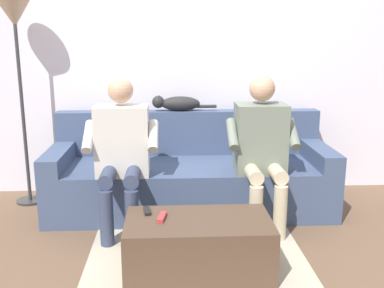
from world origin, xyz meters
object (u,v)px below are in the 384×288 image
Objects in this scene: cat_on_backrest at (177,103)px; coffee_table at (198,245)px; person_right_seated at (122,147)px; remote_red at (162,217)px; floor_lamp at (15,26)px; couch at (190,177)px; remote_black at (147,211)px; person_left_seated at (261,143)px.

coffee_table is at bearing 94.25° from cat_on_backrest.
remote_red is at bearing 114.13° from person_right_seated.
person_right_seated is 0.81m from remote_red.
cat_on_backrest is 4.09× the size of remote_red.
person_right_seated is (0.54, -0.71, 0.47)m from coffee_table.
remote_red is 0.08× the size of floor_lamp.
floor_lamp reaches higher than person_right_seated.
coffee_table is 2.38m from floor_lamp.
couch is at bearing -2.23° from remote_red.
cat_on_backrest is at bearing -18.10° from remote_black.
cat_on_backrest is at bearing -45.71° from person_left_seated.
person_left_seated is 8.96× the size of remote_black.
cat_on_backrest is at bearing -70.17° from couch.
floor_lamp is (1.44, -0.20, 1.27)m from couch.
coffee_table is 6.99× the size of remote_black.
coffee_table is 1.58× the size of cat_on_backrest.
coffee_table is at bearing -85.83° from remote_red.
person_right_seated is at bearing 12.16° from remote_black.
person_right_seated is 8.20× the size of remote_red.
couch reaches higher than remote_black.
floor_lamp is at bearing -42.26° from coffee_table.
coffee_table is 0.40m from remote_black.
cat_on_backrest is 0.32× the size of floor_lamp.
cat_on_backrest is at bearing -122.20° from person_right_seated.
couch is 2.02× the size of person_left_seated.
person_right_seated reaches higher than remote_red.
cat_on_backrest reaches higher than remote_red.
person_right_seated reaches higher than cat_on_backrest.
person_left_seated is 1.09m from remote_red.
coffee_table is 0.29m from remote_red.
remote_red is 2.13m from floor_lamp.
remote_black is at bearing 133.65° from floor_lamp.
couch is 0.76m from person_right_seated.
floor_lamp reaches higher than person_left_seated.
person_left_seated is 2.02× the size of cat_on_backrest.
floor_lamp is at bearing -7.88° from couch.
person_left_seated is at bearing -63.18° from remote_black.
remote_red is at bearing 84.86° from cat_on_backrest.
remote_red is at bearing 78.19° from couch.
person_left_seated reaches higher than remote_red.
coffee_table is 1.57m from cat_on_backrest.
person_left_seated is 0.94m from cat_on_backrest.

